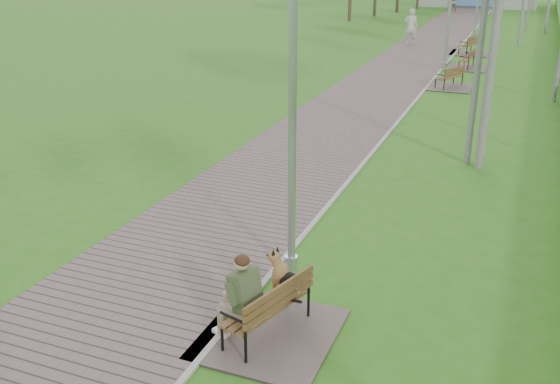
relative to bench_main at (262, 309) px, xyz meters
The scene contains 11 objects.
ground 2.27m from the bench_main, 104.69° to the left, with size 120.00×120.00×0.00m, color #306D18.
walkway 23.77m from the bench_main, 95.59° to the left, with size 3.50×67.00×0.04m, color #645551.
kerb 23.66m from the bench_main, 91.37° to the left, with size 0.10×67.00×0.05m, color #999993.
bench_main is the anchor object (origin of this frame).
bench_second 17.97m from the bench_main, 89.28° to the left, with size 1.67×1.85×1.02m.
bench_third 22.38m from the bench_main, 88.99° to the left, with size 1.71×1.90×1.05m.
bench_far 26.55m from the bench_main, 89.84° to the left, with size 1.84×2.05×1.13m.
lamp_post_near 2.91m from the bench_main, 98.14° to the left, with size 0.22×0.22×5.69m.
lamp_post_second 21.71m from the bench_main, 91.24° to the left, with size 0.22×0.22×5.56m.
pedestrian_near 28.84m from the bench_main, 96.66° to the left, with size 0.71×0.46×1.94m, color silver.
pedestrian_far 47.64m from the bench_main, 94.20° to the left, with size 0.76×0.60×1.57m, color gray.
Camera 1 is at (3.64, -9.15, 5.33)m, focal length 40.00 mm.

